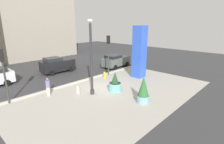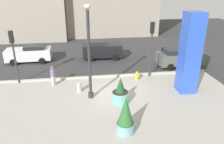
# 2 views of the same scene
# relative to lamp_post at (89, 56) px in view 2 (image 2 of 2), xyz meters

# --- Properties ---
(ground_plane) EXTENTS (60.00, 60.00, 0.00)m
(ground_plane) POSITION_rel_lamp_post_xyz_m (1.59, 4.35, -3.10)
(ground_plane) COLOR #38383A
(plaza_pavement) EXTENTS (18.00, 10.00, 0.02)m
(plaza_pavement) POSITION_rel_lamp_post_xyz_m (1.59, -1.65, -3.10)
(plaza_pavement) COLOR #ADA89E
(plaza_pavement) RESTS_ON ground_plane
(curb_strip) EXTENTS (18.00, 0.24, 0.16)m
(curb_strip) POSITION_rel_lamp_post_xyz_m (1.59, 3.47, -3.02)
(curb_strip) COLOR #B7B2A8
(curb_strip) RESTS_ON ground_plane
(lamp_post) EXTENTS (0.44, 0.44, 6.36)m
(lamp_post) POSITION_rel_lamp_post_xyz_m (0.00, 0.00, 0.00)
(lamp_post) COLOR #2D2D33
(lamp_post) RESTS_ON ground_plane
(art_pillar_blue) EXTENTS (1.21, 1.21, 5.80)m
(art_pillar_blue) POSITION_rel_lamp_post_xyz_m (7.07, 0.05, -0.20)
(art_pillar_blue) COLOR blue
(art_pillar_blue) RESTS_ON ground_plane
(potted_plant_mid_plaza) EXTENTS (1.19, 1.19, 1.82)m
(potted_plant_mid_plaza) POSITION_rel_lamp_post_xyz_m (1.95, -0.92, -2.45)
(potted_plant_mid_plaza) COLOR #6BB2B2
(potted_plant_mid_plaza) RESTS_ON ground_plane
(potted_plant_near_left) EXTENTS (0.98, 0.98, 2.15)m
(potted_plant_near_left) POSITION_rel_lamp_post_xyz_m (1.63, -4.18, -2.10)
(potted_plant_near_left) COLOR #7AA8B7
(potted_plant_near_left) RESTS_ON ground_plane
(fire_hydrant) EXTENTS (0.36, 0.26, 0.75)m
(fire_hydrant) POSITION_rel_lamp_post_xyz_m (3.98, 2.53, -2.73)
(fire_hydrant) COLOR gold
(fire_hydrant) RESTS_ON ground_plane
(concrete_bollard) EXTENTS (0.36, 0.36, 0.75)m
(concrete_bollard) POSITION_rel_lamp_post_xyz_m (-0.79, 1.03, -2.73)
(concrete_bollard) COLOR #B2ADA3
(concrete_bollard) RESTS_ON ground_plane
(traffic_light_far_side) EXTENTS (0.28, 0.42, 4.67)m
(traffic_light_far_side) POSITION_rel_lamp_post_xyz_m (5.23, 3.13, 0.05)
(traffic_light_far_side) COLOR #333833
(traffic_light_far_side) RESTS_ON ground_plane
(traffic_light_corner) EXTENTS (0.28, 0.42, 4.24)m
(traffic_light_corner) POSITION_rel_lamp_post_xyz_m (-5.66, 3.33, -0.24)
(traffic_light_corner) COLOR #333833
(traffic_light_corner) RESTS_ON ground_plane
(car_intersection) EXTENTS (4.14, 2.13, 1.97)m
(car_intersection) POSITION_rel_lamp_post_xyz_m (1.62, 8.63, -2.11)
(car_intersection) COLOR black
(car_intersection) RESTS_ON ground_plane
(car_passing_lane) EXTENTS (4.45, 2.14, 1.73)m
(car_passing_lane) POSITION_rel_lamp_post_xyz_m (-5.77, 8.62, -2.22)
(car_passing_lane) COLOR silver
(car_passing_lane) RESTS_ON ground_plane
(car_far_lane) EXTENTS (4.38, 2.22, 1.78)m
(car_far_lane) POSITION_rel_lamp_post_xyz_m (8.81, 5.17, -2.20)
(car_far_lane) COLOR #565B56
(car_far_lane) RESTS_ON ground_plane
(pedestrian_by_curb) EXTENTS (0.51, 0.51, 1.59)m
(pedestrian_by_curb) POSITION_rel_lamp_post_xyz_m (-2.81, 2.48, -2.22)
(pedestrian_by_curb) COLOR #B2AD9E
(pedestrian_by_curb) RESTS_ON ground_plane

